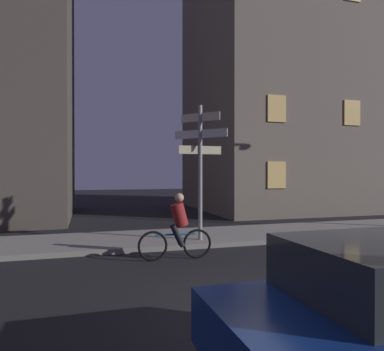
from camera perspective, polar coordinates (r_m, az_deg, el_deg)
name	(u,v)px	position (r m, az deg, el deg)	size (l,w,h in m)	color
ground_plane	(279,311)	(5.95, 13.70, -20.32)	(80.00, 80.00, 0.00)	black
sidewalk_kerb	(180,238)	(11.32, -1.95, -9.90)	(40.00, 2.87, 0.14)	gray
signpost	(200,159)	(10.48, 1.32, 2.66)	(1.30, 1.23, 3.94)	gray
cyclist	(177,229)	(8.76, -2.35, -8.48)	(1.82, 0.33, 1.61)	black
building_right_block	(300,33)	(23.76, 16.83, 20.91)	(12.16, 8.76, 20.82)	#6B6056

